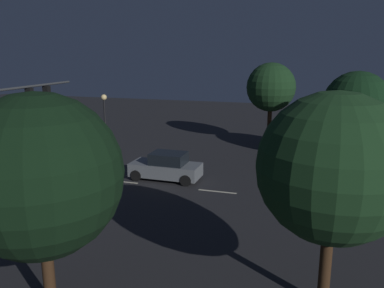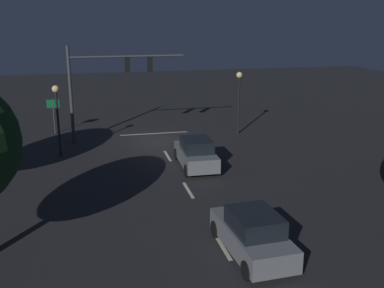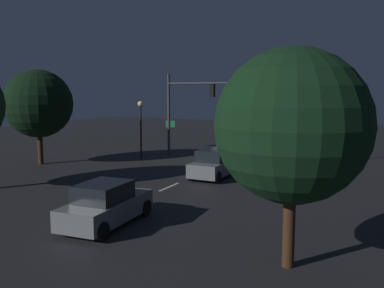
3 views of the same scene
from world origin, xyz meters
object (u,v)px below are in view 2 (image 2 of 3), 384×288
(route_sign, at_px, (53,109))
(traffic_signal_assembly, at_px, (108,76))
(car_distant, at_px, (252,234))
(street_lamp_right_kerb, at_px, (57,106))
(street_lamp_left_kerb, at_px, (239,90))
(car_approaching, at_px, (196,154))

(route_sign, bearing_deg, traffic_signal_assembly, 143.88)
(car_distant, distance_m, route_sign, 21.76)
(street_lamp_right_kerb, bearing_deg, street_lamp_left_kerb, -167.33)
(traffic_signal_assembly, height_order, car_distant, traffic_signal_assembly)
(street_lamp_left_kerb, bearing_deg, car_distant, 73.29)
(traffic_signal_assembly, height_order, street_lamp_right_kerb, traffic_signal_assembly)
(traffic_signal_assembly, relative_size, street_lamp_left_kerb, 1.72)
(car_distant, bearing_deg, street_lamp_right_kerb, -62.64)
(traffic_signal_assembly, height_order, car_approaching, traffic_signal_assembly)
(street_lamp_left_kerb, relative_size, street_lamp_right_kerb, 1.03)
(car_approaching, xyz_separation_m, route_sign, (8.37, -9.87, 1.07))
(traffic_signal_assembly, bearing_deg, car_distant, 103.37)
(traffic_signal_assembly, bearing_deg, car_approaching, 122.43)
(car_distant, xyz_separation_m, street_lamp_left_kerb, (-5.13, -17.10, 2.43))
(car_approaching, bearing_deg, car_distant, 88.10)
(car_approaching, xyz_separation_m, street_lamp_left_kerb, (-4.79, -6.77, 2.43))
(traffic_signal_assembly, distance_m, car_distant, 18.21)
(car_approaching, bearing_deg, traffic_signal_assembly, -57.57)
(car_approaching, relative_size, street_lamp_left_kerb, 0.97)
(street_lamp_right_kerb, bearing_deg, route_sign, -83.91)
(street_lamp_right_kerb, bearing_deg, car_approaching, 152.89)
(traffic_signal_assembly, height_order, route_sign, traffic_signal_assembly)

